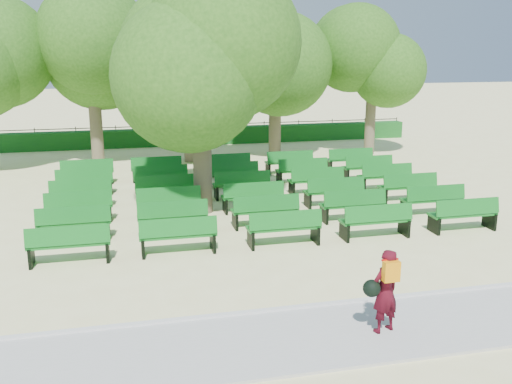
% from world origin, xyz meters
% --- Properties ---
extents(ground, '(120.00, 120.00, 0.00)m').
position_xyz_m(ground, '(0.00, 0.00, 0.00)').
color(ground, '#F3EAA1').
extents(paving, '(30.00, 2.20, 0.06)m').
position_xyz_m(paving, '(0.00, -7.40, 0.03)').
color(paving, '#B5B4B0').
rests_on(paving, ground).
extents(curb, '(30.00, 0.12, 0.10)m').
position_xyz_m(curb, '(0.00, -6.25, 0.05)').
color(curb, silver).
rests_on(curb, ground).
extents(hedge, '(26.00, 0.70, 0.90)m').
position_xyz_m(hedge, '(0.00, 14.00, 0.45)').
color(hedge, '#175C1D').
rests_on(hedge, ground).
extents(fence, '(26.00, 0.10, 1.02)m').
position_xyz_m(fence, '(0.00, 14.40, 0.00)').
color(fence, black).
rests_on(fence, ground).
extents(tree_line, '(21.80, 6.80, 7.04)m').
position_xyz_m(tree_line, '(0.00, 10.00, 0.00)').
color(tree_line, '#33671B').
rests_on(tree_line, ground).
extents(bench_array, '(1.95, 0.66, 1.22)m').
position_xyz_m(bench_array, '(1.24, 1.72, 0.10)').
color(bench_array, '#126B1E').
rests_on(bench_array, ground).
extents(tree_among, '(4.67, 4.67, 6.56)m').
position_xyz_m(tree_among, '(-0.31, 1.13, 4.43)').
color(tree_among, brown).
rests_on(tree_among, ground).
extents(person, '(0.78, 0.53, 1.56)m').
position_xyz_m(person, '(1.70, -7.52, 0.87)').
color(person, '#420914').
rests_on(person, ground).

